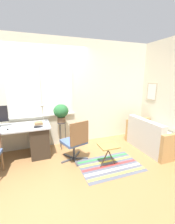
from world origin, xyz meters
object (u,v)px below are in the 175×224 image
(book_stack, at_px, (38,124))
(plant_stand, at_px, (62,127))
(desk_lamp, at_px, (43,111))
(mouse, at_px, (8,129))
(office_chair_swivel, at_px, (75,141))
(potted_plant, at_px, (61,112))
(couch_loveseat, at_px, (152,138))
(folding_stool, at_px, (108,148))

(book_stack, distance_m, plant_stand, 0.65)
(desk_lamp, distance_m, book_stack, 0.37)
(plant_stand, bearing_deg, mouse, -165.74)
(office_chair_swivel, height_order, potted_plant, potted_plant)
(couch_loveseat, xyz_separation_m, folding_stool, (-1.40, -0.32, 0.13))
(office_chair_swivel, distance_m, folding_stool, 0.70)
(book_stack, relative_size, office_chair_swivel, 0.24)
(mouse, height_order, office_chair_swivel, office_chair_swivel)
(office_chair_swivel, bearing_deg, couch_loveseat, 160.54)
(desk_lamp, relative_size, office_chair_swivel, 0.48)
(mouse, height_order, desk_lamp, desk_lamp)
(plant_stand, bearing_deg, couch_loveseat, -20.38)
(mouse, xyz_separation_m, plant_stand, (1.13, 0.29, -0.17))
(mouse, distance_m, office_chair_swivel, 1.38)
(mouse, bearing_deg, office_chair_swivel, -16.69)
(mouse, relative_size, office_chair_swivel, 0.07)
(couch_loveseat, bearing_deg, plant_stand, 69.62)
(mouse, distance_m, desk_lamp, 0.81)
(potted_plant, bearing_deg, office_chair_swivel, -76.59)
(book_stack, bearing_deg, folding_stool, -33.39)
(office_chair_swivel, xyz_separation_m, potted_plant, (-0.16, 0.68, 0.48))
(couch_loveseat, bearing_deg, folding_stool, 102.80)
(mouse, distance_m, potted_plant, 1.19)
(mouse, distance_m, folding_stool, 2.05)
(plant_stand, xyz_separation_m, potted_plant, (0.00, -0.00, 0.38))
(couch_loveseat, distance_m, plant_stand, 2.27)
(mouse, relative_size, desk_lamp, 0.14)
(book_stack, xyz_separation_m, couch_loveseat, (2.66, -0.51, -0.50))
(desk_lamp, bearing_deg, office_chair_swivel, -48.98)
(desk_lamp, height_order, folding_stool, desk_lamp)
(desk_lamp, relative_size, plant_stand, 0.63)
(plant_stand, bearing_deg, book_stack, -153.46)
(plant_stand, bearing_deg, folding_stool, -57.15)
(office_chair_swivel, relative_size, folding_stool, 1.96)
(plant_stand, bearing_deg, desk_lamp, -179.36)
(office_chair_swivel, distance_m, plant_stand, 0.70)
(couch_loveseat, xyz_separation_m, potted_plant, (-2.11, 0.79, 0.67))
(office_chair_swivel, height_order, folding_stool, office_chair_swivel)
(office_chair_swivel, bearing_deg, mouse, -32.98)
(folding_stool, bearing_deg, book_stack, 146.61)
(plant_stand, bearing_deg, potted_plant, -90.00)
(desk_lamp, xyz_separation_m, potted_plant, (0.42, 0.00, -0.06))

